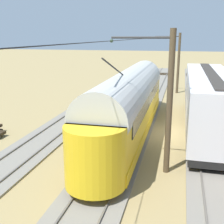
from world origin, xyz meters
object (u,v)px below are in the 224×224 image
Objects in this scene: catenary_pole_foreground at (178,62)px; vintage_streetcar at (130,102)px; boxcar_far_siding at (209,100)px; catenary_pole_mid_near at (168,101)px.

vintage_streetcar is at bearing 80.39° from catenary_pole_foreground.
vintage_streetcar is 5.58m from boxcar_far_siding.
vintage_streetcar is 2.66× the size of catenary_pole_foreground.
vintage_streetcar is 5.74m from catenary_pole_mid_near.
catenary_pole_foreground reaches higher than boxcar_far_siding.
catenary_pole_mid_near reaches higher than boxcar_far_siding.
boxcar_far_siding is (-5.08, -2.31, -0.10)m from vintage_streetcar.
catenary_pole_mid_near is at bearing 118.17° from vintage_streetcar.
boxcar_far_siding is at bearing -108.57° from catenary_pole_mid_near.
catenary_pole_mid_near reaches higher than vintage_streetcar.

